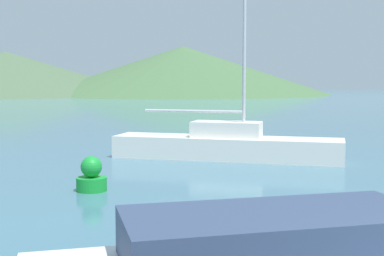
% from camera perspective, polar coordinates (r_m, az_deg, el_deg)
% --- Properties ---
extents(sailboat_inner, '(7.89, 5.11, 9.52)m').
position_cam_1_polar(sailboat_inner, '(18.89, 3.71, -1.73)').
color(sailboat_inner, white).
rests_on(sailboat_inner, ground_plane).
extents(buoy_marker, '(0.77, 0.77, 0.89)m').
position_cam_1_polar(buoy_marker, '(13.79, -10.67, -5.12)').
color(buoy_marker, green).
rests_on(buoy_marker, ground_plane).
extents(hill_west, '(52.14, 52.14, 7.77)m').
position_cam_1_polar(hill_west, '(104.02, -19.22, 5.57)').
color(hill_west, '#4C6647').
rests_on(hill_west, ground_plane).
extents(hill_central, '(53.57, 53.57, 8.80)m').
position_cam_1_polar(hill_central, '(99.31, -0.96, 6.19)').
color(hill_central, '#476B42').
rests_on(hill_central, ground_plane).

